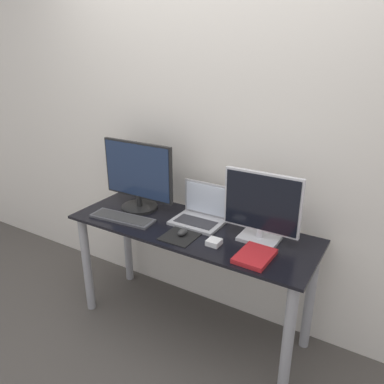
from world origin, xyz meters
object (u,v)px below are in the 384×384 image
at_px(laptop, 201,212).
at_px(power_brick, 214,242).
at_px(keyboard, 122,218).
at_px(book, 255,256).
at_px(monitor_left, 138,177).
at_px(mouse, 183,232).
at_px(monitor_right, 261,208).

xyz_separation_m(laptop, power_brick, (0.22, -0.23, -0.04)).
bearing_deg(keyboard, book, -0.21).
relative_size(monitor_left, keyboard, 1.23).
height_order(mouse, book, mouse).
bearing_deg(monitor_left, book, -12.25).
bearing_deg(monitor_right, monitor_left, -179.99).
distance_m(monitor_right, book, 0.28).
bearing_deg(book, mouse, 178.06).
bearing_deg(monitor_left, power_brick, -15.25).
distance_m(mouse, book, 0.46).
distance_m(monitor_left, book, 0.97).
bearing_deg(mouse, book, -1.94).
distance_m(book, power_brick, 0.25).
xyz_separation_m(book, power_brick, (-0.25, 0.02, 0.00)).
relative_size(laptop, mouse, 4.16).
relative_size(keyboard, mouse, 5.84).
bearing_deg(mouse, laptop, 92.24).
height_order(monitor_left, laptop, monitor_left).
relative_size(monitor_right, power_brick, 5.88).
xyz_separation_m(laptop, keyboard, (-0.44, -0.24, -0.05)).
bearing_deg(laptop, power_brick, -46.50).
xyz_separation_m(monitor_right, keyboard, (-0.86, -0.20, -0.19)).
distance_m(monitor_left, keyboard, 0.30).
distance_m(monitor_right, laptop, 0.44).
bearing_deg(book, power_brick, 176.14).
distance_m(laptop, keyboard, 0.51).
bearing_deg(keyboard, laptop, 28.71).
distance_m(monitor_left, power_brick, 0.73).
distance_m(monitor_right, mouse, 0.48).
relative_size(monitor_right, keyboard, 1.02).
bearing_deg(keyboard, mouse, 1.53).
bearing_deg(monitor_right, laptop, 173.82).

